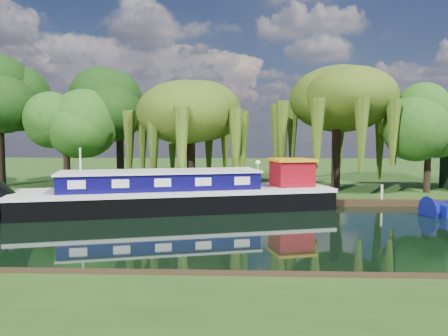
{
  "coord_description": "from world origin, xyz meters",
  "views": [
    {
      "loc": [
        -0.64,
        -21.99,
        4.92
      ],
      "look_at": [
        -1.82,
        5.44,
        2.8
      ],
      "focal_mm": 35.0,
      "sensor_mm": 36.0,
      "label": 1
    }
  ],
  "objects": [
    {
      "name": "ground",
      "position": [
        0.0,
        0.0,
        0.0
      ],
      "size": [
        120.0,
        120.0,
        0.0
      ],
      "primitive_type": "plane",
      "color": "black"
    },
    {
      "name": "far_bank",
      "position": [
        0.0,
        34.0,
        0.23
      ],
      "size": [
        120.0,
        52.0,
        0.45
      ],
      "primitive_type": "cube",
      "color": "#1F3C10",
      "rests_on": "ground"
    },
    {
      "name": "dutch_barge",
      "position": [
        -4.65,
        5.99,
        1.06
      ],
      "size": [
        20.68,
        9.57,
        4.26
      ],
      "rotation": [
        0.0,
        0.0,
        0.26
      ],
      "color": "black",
      "rests_on": "ground"
    },
    {
      "name": "willow_left",
      "position": [
        -4.82,
        13.12,
        6.49
      ],
      "size": [
        6.94,
        6.94,
        8.32
      ],
      "color": "black",
      "rests_on": "far_bank"
    },
    {
      "name": "willow_right",
      "position": [
        6.83,
        13.25,
        7.14
      ],
      "size": [
        7.52,
        7.52,
        9.17
      ],
      "color": "black",
      "rests_on": "far_bank"
    },
    {
      "name": "tree_far_left",
      "position": [
        -15.1,
        13.21,
        5.87
      ],
      "size": [
        4.91,
        4.91,
        7.91
      ],
      "color": "black",
      "rests_on": "far_bank"
    },
    {
      "name": "tree_far_mid",
      "position": [
        -11.67,
        16.83,
        7.0
      ],
      "size": [
        5.81,
        5.81,
        9.51
      ],
      "color": "black",
      "rests_on": "far_bank"
    },
    {
      "name": "tree_far_right",
      "position": [
        13.58,
        12.12,
        5.41
      ],
      "size": [
        4.4,
        4.4,
        7.19
      ],
      "color": "black",
      "rests_on": "far_bank"
    },
    {
      "name": "lamppost",
      "position": [
        0.5,
        10.5,
        2.42
      ],
      "size": [
        0.36,
        0.36,
        2.56
      ],
      "color": "silver",
      "rests_on": "far_bank"
    },
    {
      "name": "mooring_posts",
      "position": [
        -0.5,
        8.4,
        0.95
      ],
      "size": [
        19.16,
        0.16,
        1.0
      ],
      "color": "silver",
      "rests_on": "far_bank"
    }
  ]
}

